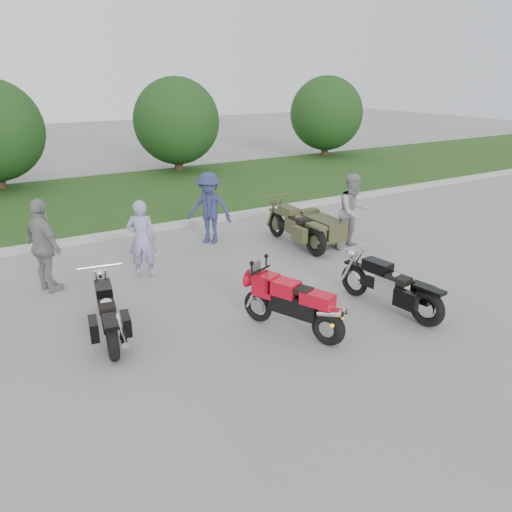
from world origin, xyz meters
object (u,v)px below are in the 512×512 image
cruiser_left (108,316)px  person_stripe (142,239)px  sportbike_red (294,303)px  person_grey (353,212)px  cruiser_right (393,289)px  person_denim (209,208)px  person_back (44,246)px  cruiser_sidecar (312,227)px

cruiser_left → person_stripe: person_stripe is taller
sportbike_red → person_grey: (3.75, 2.83, 0.38)m
cruiser_right → person_stripe: 5.20m
person_denim → person_back: (-4.10, -1.06, 0.04)m
person_stripe → cruiser_left: bearing=87.4°
sportbike_red → cruiser_sidecar: size_ratio=0.76×
person_stripe → person_denim: 2.56m
sportbike_red → cruiser_sidecar: cruiser_sidecar is taller
cruiser_left → person_grey: person_grey is taller
cruiser_left → person_denim: person_denim is taller
sportbike_red → person_stripe: 3.95m
sportbike_red → cruiser_sidecar: 4.69m
sportbike_red → cruiser_right: bearing=-30.5°
cruiser_sidecar → person_stripe: 4.37m
person_back → sportbike_red: bearing=-161.1°
cruiser_sidecar → person_grey: 1.11m
sportbike_red → person_denim: bearing=56.7°
person_denim → cruiser_left: bearing=-87.1°
sportbike_red → cruiser_sidecar: bearing=26.3°
person_stripe → cruiser_sidecar: bearing=-153.8°
person_stripe → person_back: bearing=21.3°
person_grey → person_denim: size_ratio=1.02×
cruiser_right → person_denim: size_ratio=1.24×
person_grey → person_stripe: bearing=169.8°
cruiser_left → person_grey: size_ratio=1.15×
sportbike_red → cruiser_sidecar: (3.06, 3.56, -0.11)m
cruiser_left → person_stripe: 2.75m
person_denim → person_grey: bearing=10.2°
person_stripe → person_grey: person_grey is taller
sportbike_red → cruiser_right: (2.02, -0.26, -0.10)m
person_stripe → sportbike_red: bearing=137.6°
sportbike_red → person_stripe: bearing=86.2°
person_grey → person_denim: (-2.84, 2.18, -0.02)m
cruiser_right → person_grey: person_grey is taller
person_stripe → person_back: size_ratio=0.89×
sportbike_red → person_stripe: (-1.30, 3.72, 0.29)m
person_stripe → person_denim: (2.21, 1.29, 0.07)m
cruiser_right → person_denim: person_denim is taller
person_grey → person_denim: bearing=142.2°
cruiser_right → person_back: 6.72m
cruiser_right → person_stripe: size_ratio=1.35×
cruiser_left → cruiser_right: (4.71, -1.66, 0.02)m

